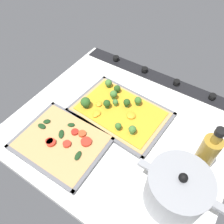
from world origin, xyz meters
The scene contains 8 objects.
ground_plane centered at (0.00, 0.00, -1.50)cm, with size 78.81×70.49×3.00cm, color silver.
stove_control_panel centered at (0.00, -31.74, 0.55)cm, with size 75.66×7.00×2.60cm.
baking_tray_front centered at (4.04, -4.34, 0.37)cm, with size 37.95×27.42×1.30cm.
broccoli_pizza centered at (5.07, -4.34, 1.81)cm, with size 35.40×24.87×5.88cm.
baking_tray_back centered at (14.23, 18.69, 0.37)cm, with size 30.96×25.20×1.30cm.
veggie_pizza_back centered at (14.09, 18.49, 1.05)cm, with size 28.53×22.77×1.90cm.
cooking_pot centered at (-26.26, 15.42, 6.81)cm, with size 24.30×17.44×15.91cm.
oil_bottle centered at (-29.40, 1.55, 8.75)cm, with size 5.53×5.53×21.21cm.
Camera 1 is at (-24.17, 44.72, 67.79)cm, focal length 35.78 mm.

